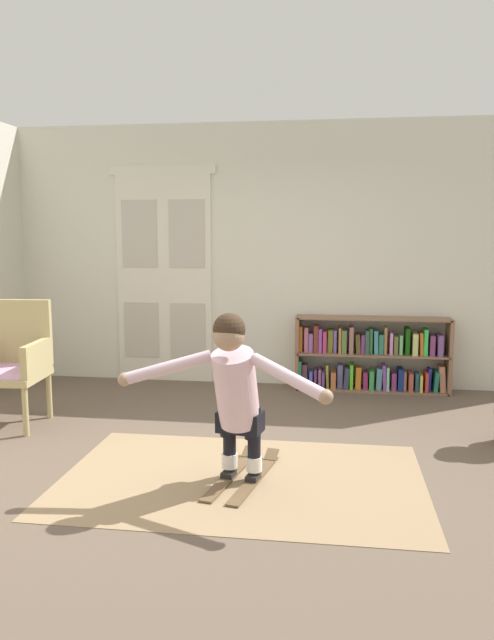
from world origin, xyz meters
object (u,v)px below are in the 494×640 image
bookshelf (371,357)px  skis_pair (243,475)px  wicker_chair (11,360)px  person_skier (235,386)px

bookshelf → skis_pair: 2.80m
bookshelf → skis_pair: size_ratio=1.73×
skis_pair → bookshelf: bearing=68.8°
bookshelf → skis_pair: bookshelf is taller
bookshelf → skis_pair: bearing=-111.2°
bookshelf → wicker_chair: bearing=-153.0°
bookshelf → wicker_chair: 3.64m
bookshelf → person_skier: bearing=-110.6°
wicker_chair → person_skier: bearing=-26.7°
bookshelf → person_skier: (-1.04, -2.76, 0.33)m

